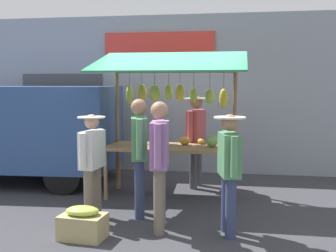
# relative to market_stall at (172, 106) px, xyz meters

# --- Properties ---
(ground_plane) EXTENTS (40.00, 40.00, 0.00)m
(ground_plane) POSITION_rel_market_stall_xyz_m (0.01, 0.06, -1.55)
(ground_plane) COLOR #38383D
(street_backdrop) EXTENTS (9.00, 0.30, 3.40)m
(street_backdrop) POSITION_rel_market_stall_xyz_m (0.08, -2.13, 0.14)
(street_backdrop) COLOR #8C939E
(street_backdrop) RESTS_ON ground
(market_stall) EXTENTS (2.50, 1.46, 2.50)m
(market_stall) POSITION_rel_market_stall_xyz_m (0.00, 0.00, 0.00)
(market_stall) COLOR olive
(market_stall) RESTS_ON ground
(vendor_with_sunhat) EXTENTS (0.44, 0.70, 1.71)m
(vendor_with_sunhat) POSITION_rel_market_stall_xyz_m (-0.33, -0.69, -0.54)
(vendor_with_sunhat) COLOR #4C4C51
(vendor_with_sunhat) RESTS_ON ground
(shopper_with_ponytail) EXTENTS (0.40, 0.66, 1.56)m
(shopper_with_ponytail) POSITION_rel_market_stall_xyz_m (-1.02, 1.76, -0.65)
(shopper_with_ponytail) COLOR navy
(shopper_with_ponytail) RESTS_ON ground
(shopper_with_shopping_bag) EXTENTS (0.39, 0.66, 1.51)m
(shopper_with_shopping_bag) POSITION_rel_market_stall_xyz_m (0.92, 1.45, -0.68)
(shopper_with_shopping_bag) COLOR #726656
(shopper_with_shopping_bag) RESTS_ON ground
(shopper_in_grey_tee) EXTENTS (0.28, 0.72, 1.71)m
(shopper_in_grey_tee) POSITION_rel_market_stall_xyz_m (-0.12, 1.76, -0.56)
(shopper_in_grey_tee) COLOR #726656
(shopper_in_grey_tee) RESTS_ON ground
(shopper_in_striped_shirt) EXTENTS (0.34, 0.70, 1.72)m
(shopper_in_striped_shirt) POSITION_rel_market_stall_xyz_m (0.29, 1.21, -0.55)
(shopper_in_striped_shirt) COLOR navy
(shopper_in_striped_shirt) RESTS_ON ground
(produce_crate_near) EXTENTS (0.59, 0.43, 0.42)m
(produce_crate_near) POSITION_rel_market_stall_xyz_m (0.78, 2.21, -1.36)
(produce_crate_near) COLOR tan
(produce_crate_near) RESTS_ON ground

